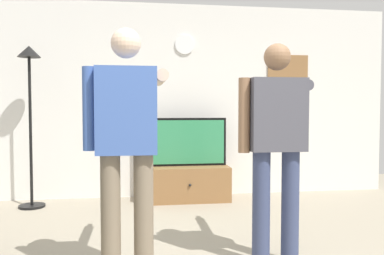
{
  "coord_description": "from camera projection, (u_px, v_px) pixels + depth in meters",
  "views": [
    {
      "loc": [
        -0.48,
        -2.61,
        1.23
      ],
      "look_at": [
        0.06,
        1.2,
        1.05
      ],
      "focal_mm": 36.68,
      "sensor_mm": 36.0,
      "label": 1
    }
  ],
  "objects": [
    {
      "name": "wall_clock",
      "position": [
        185.0,
        45.0,
        5.49
      ],
      "size": [
        0.27,
        0.03,
        0.27
      ],
      "primitive_type": "cylinder",
      "rotation": [
        1.57,
        0.0,
        0.0
      ],
      "color": "white"
    },
    {
      "name": "tv_stand",
      "position": [
        187.0,
        183.0,
        5.29
      ],
      "size": [
        1.11,
        0.53,
        0.46
      ],
      "color": "olive",
      "rests_on": "ground_plane"
    },
    {
      "name": "back_wall",
      "position": [
        171.0,
        101.0,
        5.56
      ],
      "size": [
        6.4,
        0.1,
        2.7
      ],
      "primitive_type": "cube",
      "color": "silver",
      "rests_on": "ground_plane"
    },
    {
      "name": "floor_lamp",
      "position": [
        30.0,
        92.0,
        4.85
      ],
      "size": [
        0.32,
        0.32,
        2.01
      ],
      "color": "black",
      "rests_on": "ground_plane"
    },
    {
      "name": "person_standing_nearer_couch",
      "position": [
        276.0,
        139.0,
        3.1
      ],
      "size": [
        0.62,
        0.78,
        1.74
      ],
      "color": "#384266",
      "rests_on": "ground_plane"
    },
    {
      "name": "framed_picture",
      "position": [
        288.0,
        72.0,
        5.73
      ],
      "size": [
        0.6,
        0.04,
        0.48
      ],
      "primitive_type": "cube",
      "color": "olive"
    },
    {
      "name": "person_standing_nearer_lamp",
      "position": [
        127.0,
        138.0,
        2.77
      ],
      "size": [
        0.6,
        0.78,
        1.79
      ],
      "color": "#7A6B56",
      "rests_on": "ground_plane"
    },
    {
      "name": "television",
      "position": [
        187.0,
        142.0,
        5.31
      ],
      "size": [
        1.07,
        0.07,
        0.65
      ],
      "color": "black",
      "rests_on": "tv_stand"
    }
  ]
}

